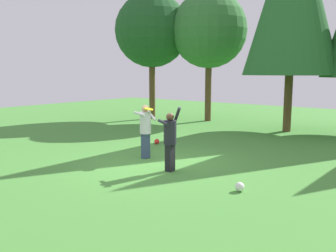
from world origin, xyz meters
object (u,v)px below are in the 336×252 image
(person_catcher, at_px, (145,127))
(frisbee, at_px, (149,109))
(ball_red, at_px, (157,141))
(ball_white, at_px, (240,187))
(tree_far_left, at_px, (152,31))
(tree_left, at_px, (209,30))
(person_thrower, at_px, (170,137))

(person_catcher, bearing_deg, frisbee, 0.00)
(ball_red, distance_m, ball_white, 5.79)
(tree_far_left, bearing_deg, tree_left, 20.33)
(ball_white, height_order, tree_far_left, tree_far_left)
(person_thrower, distance_m, ball_white, 2.44)
(ball_red, bearing_deg, ball_white, -31.74)
(person_catcher, relative_size, tree_far_left, 0.24)
(person_thrower, xyz_separation_m, tree_left, (-4.67, 9.42, 3.87))
(tree_left, bearing_deg, ball_white, -54.75)
(frisbee, bearing_deg, tree_left, 111.00)
(ball_red, xyz_separation_m, ball_white, (4.92, -3.04, 0.01))
(person_thrower, xyz_separation_m, tree_far_left, (-7.69, 8.30, 3.97))
(ball_white, distance_m, tree_far_left, 14.06)
(person_catcher, bearing_deg, tree_far_left, 146.79)
(ball_white, height_order, tree_left, tree_left)
(frisbee, distance_m, tree_left, 9.94)
(tree_left, bearing_deg, ball_red, -73.42)
(ball_white, xyz_separation_m, tree_left, (-6.94, 9.82, 4.70))
(frisbee, xyz_separation_m, ball_white, (3.57, -1.05, -1.43))
(tree_far_left, height_order, tree_left, tree_far_left)
(frisbee, xyz_separation_m, ball_red, (-1.35, 1.99, -1.44))
(ball_red, height_order, tree_left, tree_left)
(person_catcher, xyz_separation_m, tree_left, (-3.18, 8.71, 3.83))
(person_thrower, bearing_deg, ball_white, -163.49)
(person_thrower, height_order, ball_red, person_thrower)
(tree_far_left, relative_size, tree_left, 1.02)
(ball_white, distance_m, tree_left, 12.91)
(person_catcher, bearing_deg, ball_red, 138.52)
(frisbee, bearing_deg, tree_far_left, 129.85)
(ball_white, xyz_separation_m, tree_far_left, (-9.95, 8.70, 4.79))
(person_catcher, xyz_separation_m, frisbee, (0.19, -0.06, 0.56))
(ball_red, bearing_deg, person_thrower, -44.87)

